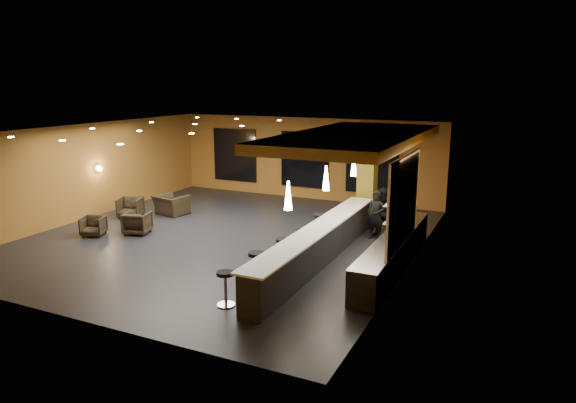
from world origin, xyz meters
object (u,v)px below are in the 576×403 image
at_px(staff_c, 398,210).
at_px(bar_stool_4, 320,224).
at_px(bar_stool_1, 257,264).
at_px(armchair_c, 130,208).
at_px(bar_counter, 319,246).
at_px(staff_a, 376,215).
at_px(pendant_0, 288,196).
at_px(column, 367,176).
at_px(bar_stool_5, 337,215).
at_px(pendant_1, 326,178).
at_px(bar_stool_0, 225,284).
at_px(bar_stool_3, 302,238).
at_px(pendant_2, 354,165).
at_px(bar_stool_2, 283,249).
at_px(armchair_b, 137,223).
at_px(staff_b, 383,213).
at_px(prep_counter, 393,253).
at_px(armchair_d, 171,205).
at_px(armchair_a, 93,226).

height_order(staff_c, bar_stool_4, staff_c).
bearing_deg(bar_stool_1, armchair_c, 153.11).
bearing_deg(bar_counter, staff_a, 73.92).
bearing_deg(pendant_0, armchair_c, 156.26).
xyz_separation_m(column, bar_stool_5, (-0.67, -1.19, -1.22)).
bearing_deg(column, staff_c, -42.77).
xyz_separation_m(bar_stool_1, bar_stool_5, (0.13, 5.56, -0.02)).
bearing_deg(pendant_1, bar_stool_0, -102.02).
distance_m(bar_counter, bar_stool_3, 0.95).
distance_m(pendant_2, bar_stool_2, 4.21).
xyz_separation_m(staff_c, bar_stool_1, (-2.24, -5.41, -0.39)).
distance_m(bar_stool_1, bar_stool_2, 1.44).
height_order(armchair_b, bar_stool_2, bar_stool_2).
relative_size(pendant_1, staff_c, 0.37).
relative_size(staff_b, armchair_c, 1.97).
height_order(pendant_0, bar_stool_1, pendant_0).
distance_m(bar_counter, staff_b, 3.34).
relative_size(pendant_0, armchair_c, 0.84).
distance_m(prep_counter, armchair_d, 9.41).
height_order(staff_a, bar_stool_4, staff_a).
relative_size(armchair_b, bar_stool_4, 0.95).
bearing_deg(bar_stool_0, prep_counter, 54.62).
bearing_deg(staff_a, pendant_0, -94.58).
height_order(staff_a, bar_stool_3, staff_a).
bearing_deg(bar_stool_3, bar_stool_1, -91.05).
height_order(bar_counter, staff_b, staff_b).
xyz_separation_m(pendant_0, pendant_2, (0.00, 5.00, 0.00)).
relative_size(armchair_c, bar_stool_0, 1.02).
bearing_deg(armchair_b, bar_stool_4, -178.55).
height_order(prep_counter, armchair_b, prep_counter).
bearing_deg(column, bar_stool_1, -96.75).
bearing_deg(armchair_c, armchair_b, -63.34).
xyz_separation_m(prep_counter, armchair_b, (-8.57, -0.41, -0.06)).
height_order(prep_counter, armchair_a, prep_counter).
xyz_separation_m(column, staff_b, (1.00, -1.43, -0.92)).
xyz_separation_m(prep_counter, staff_c, (-0.56, 2.76, 0.51)).
bearing_deg(bar_stool_4, pendant_0, -79.08).
distance_m(armchair_d, bar_stool_5, 6.53).
distance_m(armchair_c, bar_stool_4, 7.49).
bearing_deg(armchair_d, pendant_0, 157.62).
relative_size(bar_counter, armchair_a, 11.16).
xyz_separation_m(pendant_0, bar_stool_2, (-0.76, 1.29, -1.83)).
height_order(staff_b, bar_stool_1, staff_b).
height_order(staff_c, bar_stool_3, staff_c).
relative_size(pendant_2, staff_a, 0.44).
bearing_deg(staff_a, pendant_1, -104.19).
relative_size(staff_c, armchair_a, 2.63).
xyz_separation_m(staff_b, staff_c, (0.44, 0.10, 0.12)).
distance_m(staff_a, armchair_b, 7.92).
relative_size(bar_counter, prep_counter, 1.33).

